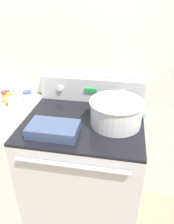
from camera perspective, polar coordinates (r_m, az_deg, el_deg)
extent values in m
cube|color=silver|center=(1.65, 1.54, 13.54)|extent=(8.00, 0.05, 2.50)
cube|color=#BCBCC1|center=(1.75, -0.77, -15.83)|extent=(0.79, 0.66, 0.92)
cube|color=black|center=(1.45, -0.89, -2.62)|extent=(0.79, 0.66, 0.02)
cylinder|color=silver|center=(1.22, -4.12, -13.87)|extent=(0.64, 0.02, 0.02)
cube|color=#BCBCC1|center=(1.67, 1.11, 5.77)|extent=(0.79, 0.05, 0.18)
cylinder|color=white|center=(1.69, -7.03, 6.14)|extent=(0.04, 0.02, 0.04)
cylinder|color=white|center=(1.62, 9.20, 4.93)|extent=(0.04, 0.02, 0.04)
cube|color=green|center=(1.64, 0.93, 5.63)|extent=(0.09, 0.01, 0.03)
cube|color=silver|center=(1.96, -20.98, -12.30)|extent=(0.56, 0.66, 0.92)
cylinder|color=silver|center=(1.39, 7.60, -0.14)|extent=(0.32, 0.32, 0.16)
torus|color=silver|center=(1.36, 7.81, 2.65)|extent=(0.34, 0.34, 0.01)
cylinder|color=beige|center=(1.36, 7.77, 2.17)|extent=(0.30, 0.30, 0.02)
cube|color=#38476B|center=(1.32, -8.76, -4.49)|extent=(0.30, 0.18, 0.06)
cube|color=#B2894C|center=(1.31, -8.80, -3.98)|extent=(0.26, 0.16, 0.03)
cylinder|color=#7AB2C6|center=(1.65, 13.84, 1.19)|extent=(0.01, 0.28, 0.01)
sphere|color=#7AB2C6|center=(1.51, 14.13, -0.34)|extent=(0.07, 0.07, 0.07)
cylinder|color=beige|center=(1.73, -15.25, 3.83)|extent=(0.06, 0.06, 0.07)
cylinder|color=#3856B7|center=(1.71, -15.43, 5.06)|extent=(0.06, 0.06, 0.01)
cylinder|color=beige|center=(1.64, -19.29, 2.49)|extent=(0.04, 0.04, 0.11)
cylinder|color=yellow|center=(1.61, -19.63, 4.39)|extent=(0.05, 0.05, 0.01)
cylinder|color=tan|center=(1.74, -20.31, 3.39)|extent=(0.06, 0.06, 0.08)
cylinder|color=red|center=(1.72, -20.58, 4.81)|extent=(0.06, 0.06, 0.01)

